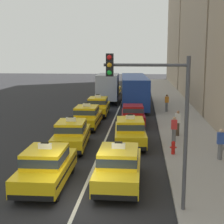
% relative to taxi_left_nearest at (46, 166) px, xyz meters
% --- Properties ---
extents(ground_plane, '(160.00, 160.00, 0.00)m').
position_rel_taxi_left_nearest_xyz_m(ground_plane, '(1.65, -1.35, -0.88)').
color(ground_plane, '#232326').
extents(lane_stripe_left_right, '(0.14, 80.00, 0.01)m').
position_rel_taxi_left_nearest_xyz_m(lane_stripe_left_right, '(1.65, 18.65, -0.87)').
color(lane_stripe_left_right, silver).
rests_on(lane_stripe_left_right, ground).
extents(sidewalk_curb, '(4.00, 90.00, 0.15)m').
position_rel_taxi_left_nearest_xyz_m(sidewalk_curb, '(7.25, 13.65, -0.80)').
color(sidewalk_curb, '#9E9993').
rests_on(sidewalk_curb, ground).
extents(taxi_left_nearest, '(1.88, 4.58, 1.96)m').
position_rel_taxi_left_nearest_xyz_m(taxi_left_nearest, '(0.00, 0.00, 0.00)').
color(taxi_left_nearest, black).
rests_on(taxi_left_nearest, ground).
extents(taxi_left_second, '(2.06, 4.65, 1.96)m').
position_rel_taxi_left_nearest_xyz_m(taxi_left_second, '(-0.13, 5.73, 0.00)').
color(taxi_left_second, black).
rests_on(taxi_left_second, ground).
extents(taxi_left_third, '(1.84, 4.57, 1.96)m').
position_rel_taxi_left_nearest_xyz_m(taxi_left_third, '(-0.13, 11.37, 0.00)').
color(taxi_left_third, black).
rests_on(taxi_left_third, ground).
extents(taxi_left_fourth, '(1.90, 4.59, 1.96)m').
position_rel_taxi_left_nearest_xyz_m(taxi_left_fourth, '(0.05, 16.49, 0.00)').
color(taxi_left_fourth, black).
rests_on(taxi_left_fourth, ground).
extents(box_truck_left_fifth, '(2.47, 7.03, 3.27)m').
position_rel_taxi_left_nearest_xyz_m(box_truck_left_fifth, '(0.13, 24.81, 0.90)').
color(box_truck_left_fifth, black).
rests_on(box_truck_left_fifth, ground).
extents(taxi_left_sixth, '(1.85, 4.57, 1.96)m').
position_rel_taxi_left_nearest_xyz_m(taxi_left_sixth, '(0.08, 31.68, 0.00)').
color(taxi_left_sixth, black).
rests_on(taxi_left_sixth, ground).
extents(taxi_right_nearest, '(1.85, 4.57, 1.96)m').
position_rel_taxi_left_nearest_xyz_m(taxi_right_nearest, '(3.05, 0.31, 0.00)').
color(taxi_right_nearest, black).
rests_on(taxi_right_nearest, ground).
extents(taxi_right_second, '(2.10, 4.66, 1.96)m').
position_rel_taxi_left_nearest_xyz_m(taxi_right_second, '(3.30, 6.74, 0.00)').
color(taxi_right_second, black).
rests_on(taxi_right_second, ground).
extents(sedan_right_third, '(1.97, 4.38, 1.58)m').
position_rel_taxi_left_nearest_xyz_m(sedan_right_third, '(3.30, 12.74, -0.03)').
color(sedan_right_third, black).
rests_on(sedan_right_third, ground).
extents(bus_right_fourth, '(3.20, 11.34, 3.22)m').
position_rel_taxi_left_nearest_xyz_m(bus_right_fourth, '(3.15, 21.92, 0.94)').
color(bus_right_fourth, black).
rests_on(bus_right_fourth, ground).
extents(pedestrian_near_crosswalk, '(0.36, 0.24, 1.58)m').
position_rel_taxi_left_nearest_xyz_m(pedestrian_near_crosswalk, '(6.00, 7.34, 0.07)').
color(pedestrian_near_crosswalk, slate).
rests_on(pedestrian_near_crosswalk, sidewalk_curb).
extents(pedestrian_mid_block, '(0.36, 0.24, 1.69)m').
position_rel_taxi_left_nearest_xyz_m(pedestrian_mid_block, '(6.39, 8.93, 0.13)').
color(pedestrian_mid_block, '#473828').
rests_on(pedestrian_mid_block, sidewalk_curb).
extents(pedestrian_trailing, '(0.47, 0.24, 1.62)m').
position_rel_taxi_left_nearest_xyz_m(pedestrian_trailing, '(8.08, 3.93, 0.08)').
color(pedestrian_trailing, slate).
rests_on(pedestrian_trailing, sidewalk_curb).
extents(pedestrian_far_corner, '(0.36, 0.24, 1.63)m').
position_rel_taxi_left_nearest_xyz_m(pedestrian_far_corner, '(6.32, 18.36, 0.10)').
color(pedestrian_far_corner, slate).
rests_on(pedestrian_far_corner, sidewalk_curb).
extents(fire_hydrant, '(0.36, 0.22, 0.73)m').
position_rel_taxi_left_nearest_xyz_m(fire_hydrant, '(5.73, 4.63, -0.33)').
color(fire_hydrant, red).
rests_on(fire_hydrant, sidewalk_curb).
extents(traffic_light_pole, '(2.87, 0.33, 5.58)m').
position_rel_taxi_left_nearest_xyz_m(traffic_light_pole, '(4.54, -2.02, 2.94)').
color(traffic_light_pole, '#47474C').
rests_on(traffic_light_pole, ground).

